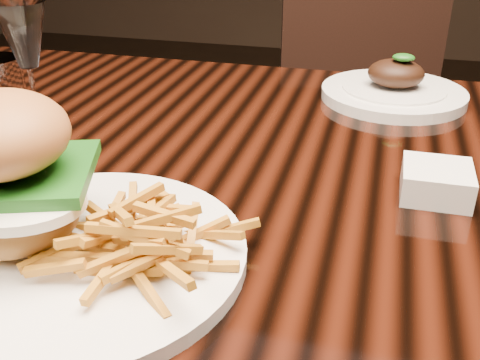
% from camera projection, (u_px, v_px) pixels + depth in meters
% --- Properties ---
extents(dining_table, '(1.60, 0.90, 0.75)m').
position_uv_depth(dining_table, '(284.00, 221.00, 0.75)').
color(dining_table, black).
rests_on(dining_table, ground).
extents(burger_plate, '(0.32, 0.32, 0.21)m').
position_uv_depth(burger_plate, '(59.00, 213.00, 0.51)').
color(burger_plate, white).
rests_on(burger_plate, dining_table).
extents(ramekin, '(0.09, 0.09, 0.04)m').
position_uv_depth(ramekin, '(436.00, 182.00, 0.65)').
color(ramekin, white).
rests_on(ramekin, dining_table).
extents(wine_glass, '(0.07, 0.07, 0.19)m').
position_uv_depth(wine_glass, '(25.00, 40.00, 0.75)').
color(wine_glass, white).
rests_on(wine_glass, dining_table).
extents(water_tumbler, '(0.07, 0.07, 0.10)m').
position_uv_depth(water_tumbler, '(0.00, 92.00, 0.83)').
color(water_tumbler, white).
rests_on(water_tumbler, dining_table).
extents(far_dish, '(0.24, 0.24, 0.08)m').
position_uv_depth(far_dish, '(394.00, 90.00, 0.94)').
color(far_dish, white).
rests_on(far_dish, dining_table).
extents(chair_far, '(0.55, 0.56, 0.95)m').
position_uv_depth(chair_far, '(364.00, 102.00, 1.56)').
color(chair_far, black).
rests_on(chair_far, ground).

